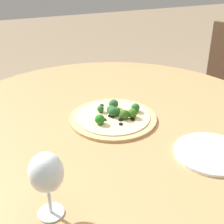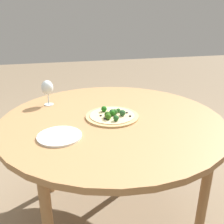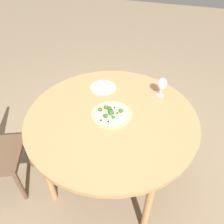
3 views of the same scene
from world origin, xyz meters
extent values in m
plane|color=#847056|center=(0.00, 0.00, 0.00)|extent=(12.00, 12.00, 0.00)
cylinder|color=#A87A4C|center=(0.00, 0.00, 0.73)|extent=(1.27, 1.27, 0.03)
cylinder|color=#A87A4C|center=(-0.39, -0.39, 0.36)|extent=(0.05, 0.05, 0.72)
cylinder|color=#A87A4C|center=(0.39, -0.39, 0.36)|extent=(0.05, 0.05, 0.72)
cylinder|color=#A87A4C|center=(-0.39, 0.39, 0.36)|extent=(0.05, 0.05, 0.72)
cylinder|color=#A87A4C|center=(0.39, 0.39, 0.36)|extent=(0.05, 0.05, 0.72)
cylinder|color=brown|center=(0.63, 0.47, 0.19)|extent=(0.04, 0.04, 0.39)
cylinder|color=brown|center=(0.77, 0.16, 0.19)|extent=(0.04, 0.04, 0.39)
cylinder|color=tan|center=(0.00, 0.00, 0.75)|extent=(0.30, 0.30, 0.01)
cylinder|color=beige|center=(0.00, 0.00, 0.76)|extent=(0.26, 0.26, 0.00)
sphere|color=#20681A|center=(-0.06, -0.03, 0.78)|extent=(0.03, 0.03, 0.03)
sphere|color=#26542E|center=(0.00, 0.00, 0.78)|extent=(0.03, 0.03, 0.03)
sphere|color=#2B5417|center=(0.03, -0.03, 0.78)|extent=(0.03, 0.03, 0.03)
sphere|color=#285C26|center=(-0.03, 0.05, 0.78)|extent=(0.02, 0.02, 0.02)
sphere|color=#2A5F22|center=(0.00, 0.02, 0.78)|extent=(0.03, 0.03, 0.03)
sphere|color=#28552C|center=(0.03, 0.05, 0.78)|extent=(0.03, 0.03, 0.03)
sphere|color=#326219|center=(0.06, -0.04, 0.78)|extent=(0.03, 0.03, 0.03)
sphere|color=#206317|center=(0.01, 0.00, 0.78)|extent=(0.03, 0.03, 0.03)
sphere|color=#225724|center=(0.09, 0.00, 0.78)|extent=(0.03, 0.03, 0.03)
cylinder|color=black|center=(-0.01, -0.01, 0.76)|extent=(0.01, 0.01, 0.00)
cylinder|color=black|center=(0.01, -0.04, 0.76)|extent=(0.01, 0.01, 0.00)
cylinder|color=black|center=(0.00, -0.07, 0.76)|extent=(0.01, 0.01, 0.00)
cylinder|color=black|center=(-0.01, 0.09, 0.76)|extent=(0.01, 0.01, 0.00)
cylinder|color=black|center=(0.05, 0.09, 0.76)|extent=(0.01, 0.01, 0.00)
cylinder|color=black|center=(0.05, -0.05, 0.76)|extent=(0.01, 0.01, 0.00)
cylinder|color=black|center=(-0.04, -0.02, 0.76)|extent=(0.01, 0.01, 0.00)
cylinder|color=black|center=(-0.01, 0.00, 0.76)|extent=(0.01, 0.01, 0.00)
cylinder|color=silver|center=(-0.30, -0.35, 0.75)|extent=(0.06, 0.06, 0.00)
cylinder|color=silver|center=(-0.30, -0.35, 0.79)|extent=(0.01, 0.01, 0.06)
ellipsoid|color=silver|center=(-0.30, -0.35, 0.86)|extent=(0.08, 0.08, 0.09)
cylinder|color=white|center=(0.18, -0.31, 0.75)|extent=(0.21, 0.21, 0.01)
camera|label=1|loc=(-0.38, -0.88, 1.28)|focal=50.00mm
camera|label=2|loc=(1.28, -0.32, 1.31)|focal=40.00mm
camera|label=3|loc=(-0.38, 1.13, 1.82)|focal=35.00mm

